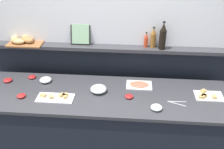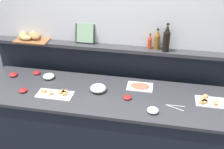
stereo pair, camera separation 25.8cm
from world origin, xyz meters
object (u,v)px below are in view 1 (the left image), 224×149
(glass_bowl_large, at_px, (46,80))
(bread_basket, at_px, (24,40))
(glass_bowl_medium, at_px, (156,108))
(condiment_bowl_dark, at_px, (129,96))
(sandwich_platter_front, at_px, (56,97))
(hot_sauce_bottle, at_px, (146,40))
(sandwich_platter_rear, at_px, (208,96))
(serving_tongs, at_px, (176,103))
(framed_picture, at_px, (81,34))
(cold_cuts_platter, at_px, (139,85))
(condiment_bowl_cream, at_px, (32,77))
(wine_bottle_dark, at_px, (163,37))
(glass_bowl_small, at_px, (99,89))
(condiment_bowl_red, at_px, (21,96))
(vinegar_bottle_amber, at_px, (153,38))
(condiment_bowl_teal, at_px, (8,80))

(glass_bowl_large, height_order, bread_basket, bread_basket)
(glass_bowl_medium, xyz_separation_m, condiment_bowl_dark, (-0.27, 0.18, -0.01))
(sandwich_platter_front, relative_size, hot_sauce_bottle, 2.14)
(sandwich_platter_rear, relative_size, serving_tongs, 1.53)
(glass_bowl_large, height_order, framed_picture, framed_picture)
(cold_cuts_platter, relative_size, condiment_bowl_cream, 3.22)
(sandwich_platter_rear, xyz_separation_m, wine_bottle_dark, (-0.47, 0.41, 0.47))
(wine_bottle_dark, xyz_separation_m, hot_sauce_bottle, (-0.18, 0.04, -0.07))
(glass_bowl_small, bearing_deg, framed_picture, 118.28)
(serving_tongs, bearing_deg, cold_cuts_platter, 141.03)
(glass_bowl_medium, bearing_deg, hot_sauce_bottle, 98.38)
(sandwich_platter_rear, xyz_separation_m, condiment_bowl_dark, (-0.81, -0.08, 0.00))
(condiment_bowl_dark, bearing_deg, glass_bowl_small, 165.75)
(condiment_bowl_red, relative_size, condiment_bowl_cream, 1.02)
(condiment_bowl_dark, distance_m, framed_picture, 0.92)
(glass_bowl_small, xyz_separation_m, vinegar_bottle_amber, (0.57, 0.46, 0.41))
(sandwich_platter_rear, xyz_separation_m, condiment_bowl_teal, (-2.18, 0.12, 0.01))
(condiment_bowl_red, height_order, condiment_bowl_dark, same)
(glass_bowl_medium, xyz_separation_m, condiment_bowl_cream, (-1.39, 0.48, -0.01))
(serving_tongs, bearing_deg, condiment_bowl_teal, 171.88)
(glass_bowl_large, bearing_deg, wine_bottle_dark, 11.68)
(glass_bowl_medium, distance_m, condiment_bowl_red, 1.38)
(sandwich_platter_front, bearing_deg, cold_cuts_platter, 20.06)
(wine_bottle_dark, height_order, hot_sauce_bottle, wine_bottle_dark)
(glass_bowl_small, height_order, condiment_bowl_dark, glass_bowl_small)
(condiment_bowl_red, height_order, serving_tongs, condiment_bowl_red)
(glass_bowl_large, distance_m, condiment_bowl_teal, 0.43)
(cold_cuts_platter, relative_size, vinegar_bottle_amber, 1.18)
(vinegar_bottle_amber, bearing_deg, condiment_bowl_cream, -170.16)
(glass_bowl_large, xyz_separation_m, framed_picture, (0.36, 0.32, 0.43))
(glass_bowl_medium, xyz_separation_m, serving_tongs, (0.21, 0.12, -0.02))
(condiment_bowl_cream, height_order, wine_bottle_dark, wine_bottle_dark)
(condiment_bowl_teal, distance_m, serving_tongs, 1.86)
(condiment_bowl_red, bearing_deg, sandwich_platter_rear, 4.91)
(sandwich_platter_rear, distance_m, glass_bowl_medium, 0.60)
(cold_cuts_platter, distance_m, condiment_bowl_teal, 1.48)
(sandwich_platter_rear, height_order, condiment_bowl_red, sandwich_platter_rear)
(glass_bowl_medium, relative_size, condiment_bowl_cream, 1.30)
(glass_bowl_small, bearing_deg, condiment_bowl_dark, -14.25)
(cold_cuts_platter, relative_size, wine_bottle_dark, 0.88)
(cold_cuts_platter, xyz_separation_m, wine_bottle_dark, (0.23, 0.26, 0.47))
(sandwich_platter_front, xyz_separation_m, condiment_bowl_teal, (-0.63, 0.28, 0.01))
(sandwich_platter_front, bearing_deg, condiment_bowl_dark, 5.42)
(sandwich_platter_rear, relative_size, condiment_bowl_cream, 3.31)
(serving_tongs, distance_m, framed_picture, 1.30)
(sandwich_platter_front, height_order, condiment_bowl_red, sandwich_platter_front)
(condiment_bowl_dark, relative_size, vinegar_bottle_amber, 0.37)
(wine_bottle_dark, bearing_deg, cold_cuts_platter, -132.27)
(sandwich_platter_front, xyz_separation_m, framed_picture, (0.17, 0.63, 0.45))
(wine_bottle_dark, xyz_separation_m, bread_basket, (-1.59, 0.03, -0.11))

